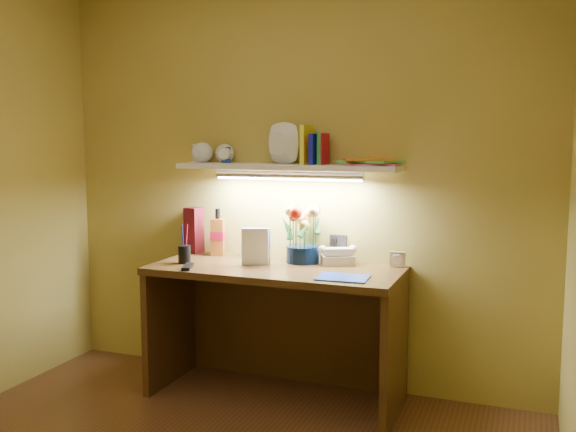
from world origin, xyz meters
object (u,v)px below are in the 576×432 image
(whisky_bottle, at_px, (218,232))
(desk_clock, at_px, (398,259))
(flower_bouquet, at_px, (303,234))
(telephone, at_px, (338,255))
(desk, at_px, (275,332))

(whisky_bottle, bearing_deg, desk_clock, 1.75)
(flower_bouquet, distance_m, telephone, 0.23)
(desk_clock, bearing_deg, telephone, 179.34)
(telephone, height_order, desk_clock, telephone)
(flower_bouquet, height_order, desk_clock, flower_bouquet)
(desk_clock, height_order, whisky_bottle, whisky_bottle)
(telephone, relative_size, whisky_bottle, 0.63)
(telephone, bearing_deg, flower_bouquet, 159.09)
(desk, height_order, desk_clock, desk_clock)
(whisky_bottle, bearing_deg, flower_bouquet, -2.89)
(flower_bouquet, bearing_deg, whisky_bottle, 177.11)
(desk, height_order, whisky_bottle, whisky_bottle)
(desk_clock, relative_size, whisky_bottle, 0.30)
(flower_bouquet, xyz_separation_m, whisky_bottle, (-0.56, 0.03, -0.02))
(flower_bouquet, xyz_separation_m, telephone, (0.21, 0.01, -0.11))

